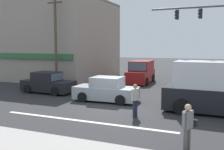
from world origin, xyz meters
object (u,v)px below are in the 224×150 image
(traffic_light_mast, at_px, (212,36))
(pedestrian_foreground_with_bag, at_px, (188,125))
(utility_pole_near_left, at_px, (56,42))
(van_approaching_near, at_px, (141,72))
(pedestrian_mid_crossing, at_px, (135,98))
(sedan_parked_curbside, at_px, (48,83))
(sedan_crossing_rightbound, at_px, (106,90))
(box_truck_waiting_far, at_px, (215,90))

(traffic_light_mast, xyz_separation_m, pedestrian_foreground_with_bag, (-0.34, -8.65, -3.22))
(utility_pole_near_left, relative_size, van_approaching_near, 1.61)
(van_approaching_near, xyz_separation_m, pedestrian_mid_crossing, (3.15, -11.82, -0.06))
(sedan_parked_curbside, xyz_separation_m, pedestrian_mid_crossing, (8.17, -3.95, 0.24))
(van_approaching_near, height_order, pedestrian_mid_crossing, van_approaching_near)
(sedan_crossing_rightbound, distance_m, pedestrian_mid_crossing, 4.08)
(traffic_light_mast, height_order, box_truck_waiting_far, traffic_light_mast)
(sedan_crossing_rightbound, distance_m, pedestrian_foreground_with_bag, 8.69)
(box_truck_waiting_far, distance_m, sedan_parked_curbside, 11.94)
(sedan_parked_curbside, bearing_deg, utility_pole_near_left, 110.08)
(box_truck_waiting_far, bearing_deg, pedestrian_foreground_with_bag, -96.67)
(box_truck_waiting_far, height_order, pedestrian_foreground_with_bag, box_truck_waiting_far)
(utility_pole_near_left, distance_m, sedan_crossing_rightbound, 7.80)
(sedan_crossing_rightbound, height_order, pedestrian_mid_crossing, pedestrian_mid_crossing)
(pedestrian_foreground_with_bag, bearing_deg, box_truck_waiting_far, 83.33)
(utility_pole_near_left, height_order, sedan_parked_curbside, utility_pole_near_left)
(sedan_crossing_rightbound, xyz_separation_m, pedestrian_foreground_with_bag, (5.82, -6.45, 0.24))
(traffic_light_mast, xyz_separation_m, pedestrian_mid_crossing, (-3.30, -5.10, -3.23))
(sedan_parked_curbside, height_order, pedestrian_mid_crossing, pedestrian_mid_crossing)
(utility_pole_near_left, bearing_deg, sedan_parked_curbside, -69.92)
(traffic_light_mast, bearing_deg, utility_pole_near_left, 174.03)
(traffic_light_mast, bearing_deg, van_approaching_near, 133.80)
(traffic_light_mast, bearing_deg, sedan_parked_curbside, -174.31)
(box_truck_waiting_far, height_order, sedan_parked_curbside, box_truck_waiting_far)
(traffic_light_mast, bearing_deg, pedestrian_foreground_with_bag, -92.23)
(sedan_crossing_rightbound, bearing_deg, sedan_parked_curbside, 168.71)
(van_approaching_near, relative_size, sedan_parked_curbside, 1.11)
(sedan_crossing_rightbound, bearing_deg, pedestrian_mid_crossing, -45.33)
(box_truck_waiting_far, bearing_deg, sedan_crossing_rightbound, 174.64)
(sedan_crossing_rightbound, height_order, box_truck_waiting_far, box_truck_waiting_far)
(utility_pole_near_left, distance_m, sedan_parked_curbside, 4.12)
(sedan_crossing_rightbound, xyz_separation_m, van_approaching_near, (-0.29, 8.93, 0.29))
(van_approaching_near, height_order, box_truck_waiting_far, box_truck_waiting_far)
(traffic_light_mast, bearing_deg, pedestrian_mid_crossing, -122.90)
(pedestrian_foreground_with_bag, bearing_deg, sedan_parked_curbside, 146.00)
(sedan_crossing_rightbound, relative_size, box_truck_waiting_far, 0.74)
(traffic_light_mast, height_order, sedan_parked_curbside, traffic_light_mast)
(box_truck_waiting_far, distance_m, pedestrian_mid_crossing, 4.31)
(pedestrian_foreground_with_bag, distance_m, pedestrian_mid_crossing, 4.62)
(pedestrian_foreground_with_bag, height_order, pedestrian_mid_crossing, same)
(traffic_light_mast, xyz_separation_m, sedan_parked_curbside, (-11.47, -1.14, -3.46))
(utility_pole_near_left, xyz_separation_m, box_truck_waiting_far, (12.70, -4.11, -2.66))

